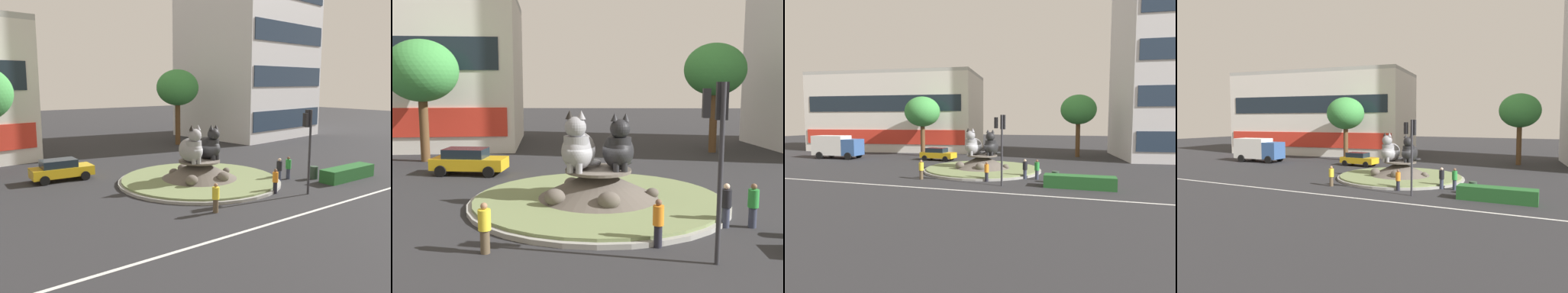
{
  "view_description": "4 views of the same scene",
  "coord_description": "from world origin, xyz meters",
  "views": [
    {
      "loc": [
        -16.7,
        -21.81,
        6.79
      ],
      "look_at": [
        -0.87,
        -0.71,
        2.64
      ],
      "focal_mm": 37.57,
      "sensor_mm": 36.0,
      "label": 1
    },
    {
      "loc": [
        0.13,
        -18.73,
        5.09
      ],
      "look_at": [
        -0.45,
        0.13,
        2.47
      ],
      "focal_mm": 40.89,
      "sensor_mm": 36.0,
      "label": 2
    },
    {
      "loc": [
        8.79,
        -28.93,
        4.71
      ],
      "look_at": [
        0.16,
        -1.19,
        2.41
      ],
      "focal_mm": 29.4,
      "sensor_mm": 36.0,
      "label": 3
    },
    {
      "loc": [
        11.78,
        -29.34,
        5.14
      ],
      "look_at": [
        -2.32,
        -0.8,
        2.81
      ],
      "focal_mm": 33.16,
      "sensor_mm": 36.0,
      "label": 4
    }
  ],
  "objects": [
    {
      "name": "litter_bin",
      "position": [
        7.09,
        -4.15,
        0.45
      ],
      "size": [
        0.56,
        0.56,
        0.9
      ],
      "color": "#2D4233",
      "rests_on": "ground"
    },
    {
      "name": "clipped_hedge_strip",
      "position": [
        8.85,
        -5.69,
        0.45
      ],
      "size": [
        4.86,
        1.2,
        0.9
      ],
      "primitive_type": "cube",
      "color": "#235B28",
      "rests_on": "ground"
    },
    {
      "name": "ground_plane",
      "position": [
        0.0,
        0.0,
        0.0
      ],
      "size": [
        160.0,
        160.0,
        0.0
      ],
      "primitive_type": "plane",
      "color": "#28282B"
    },
    {
      "name": "delivery_box_truck",
      "position": [
        -20.53,
        4.23,
        1.58
      ],
      "size": [
        6.24,
        2.88,
        2.88
      ],
      "rotation": [
        0.0,
        0.0,
        0.08
      ],
      "color": "#335693",
      "rests_on": "ground"
    },
    {
      "name": "roundabout_island",
      "position": [
        -0.01,
        -0.01,
        0.53
      ],
      "size": [
        11.07,
        11.07,
        1.52
      ],
      "color": "gray",
      "rests_on": "ground"
    },
    {
      "name": "shophouse_block",
      "position": [
        -20.13,
        18.59,
        6.17
      ],
      "size": [
        27.59,
        15.48,
        12.35
      ],
      "rotation": [
        0.0,
        0.0,
        0.12
      ],
      "color": "silver",
      "rests_on": "ground"
    },
    {
      "name": "cat_statue_black",
      "position": [
        0.86,
        0.04,
        2.41
      ],
      "size": [
        1.54,
        2.52,
        2.43
      ],
      "rotation": [
        0.0,
        0.0,
        -1.47
      ],
      "color": "black",
      "rests_on": "roundabout_island"
    },
    {
      "name": "pedestrian_black_shirt",
      "position": [
        4.6,
        -3.12,
        0.84
      ],
      "size": [
        0.38,
        0.38,
        1.61
      ],
      "rotation": [
        0.0,
        0.0,
        2.27
      ],
      "color": "#33384C",
      "rests_on": "ground"
    },
    {
      "name": "pedestrian_green_shirt",
      "position": [
        5.56,
        -3.1,
        0.84
      ],
      "size": [
        0.38,
        0.38,
        1.61
      ],
      "rotation": [
        0.0,
        0.0,
        1.67
      ],
      "color": "#33384C",
      "rests_on": "ground"
    },
    {
      "name": "pedestrian_orange_shirt",
      "position": [
        1.92,
        -5.18,
        0.82
      ],
      "size": [
        0.35,
        0.35,
        1.56
      ],
      "rotation": [
        0.0,
        0.0,
        3.44
      ],
      "color": "black",
      "rests_on": "ground"
    },
    {
      "name": "pedestrian_yellow_shirt",
      "position": [
        -3.4,
        -5.86,
        0.82
      ],
      "size": [
        0.39,
        0.39,
        1.59
      ],
      "rotation": [
        0.0,
        0.0,
        2.68
      ],
      "color": "brown",
      "rests_on": "ground"
    },
    {
      "name": "sedan_on_far_lane",
      "position": [
        -7.47,
        6.13,
        0.79
      ],
      "size": [
        4.26,
        2.13,
        1.5
      ],
      "rotation": [
        0.0,
        0.0,
        -0.06
      ],
      "color": "gold",
      "rests_on": "ground"
    },
    {
      "name": "cat_statue_grey",
      "position": [
        -0.85,
        -0.25,
        2.45
      ],
      "size": [
        1.84,
        2.52,
        2.55
      ],
      "rotation": [
        0.0,
        0.0,
        -1.72
      ],
      "color": "gray",
      "rests_on": "roundabout_island"
    },
    {
      "name": "lane_centreline",
      "position": [
        0.0,
        -8.81,
        0.0
      ],
      "size": [
        112.0,
        0.2,
        0.01
      ],
      "primitive_type": "cube",
      "color": "silver",
      "rests_on": "ground"
    },
    {
      "name": "second_tree_near_tower",
      "position": [
        8.58,
        15.11,
        6.17
      ],
      "size": [
        4.57,
        4.57,
        8.19
      ],
      "color": "brown",
      "rests_on": "ground"
    },
    {
      "name": "traffic_light_mast",
      "position": [
        3.37,
        -6.38,
        3.78
      ],
      "size": [
        0.75,
        0.49,
        5.17
      ],
      "rotation": [
        0.0,
        0.0,
        1.48
      ],
      "color": "#2D2D33",
      "rests_on": "ground"
    },
    {
      "name": "broadleaf_tree_behind_island",
      "position": [
        -11.67,
        10.39,
        5.95
      ],
      "size": [
        4.78,
        4.78,
        8.04
      ],
      "color": "brown",
      "rests_on": "ground"
    }
  ]
}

